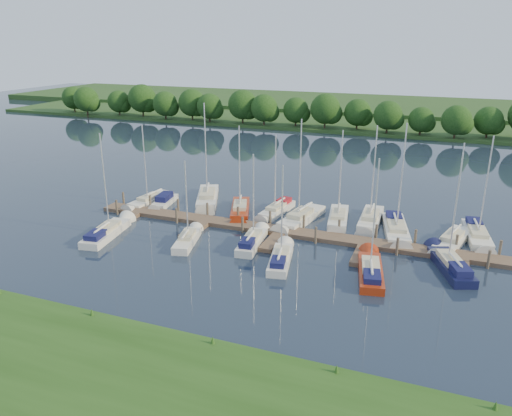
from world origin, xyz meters
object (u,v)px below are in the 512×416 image
(dock, at_px, (280,234))
(motorboat, at_px, (164,202))
(sailboat_n_5, at_px, (300,220))
(sailboat_n_0, at_px, (149,201))
(sailboat_s_2, at_px, (252,242))

(dock, xyz_separation_m, motorboat, (-15.03, 3.94, 0.12))
(dock, distance_m, sailboat_n_5, 4.19)
(sailboat_n_0, xyz_separation_m, sailboat_s_2, (15.20, -6.76, 0.06))
(sailboat_n_0, distance_m, sailboat_n_5, 17.53)
(sailboat_n_0, height_order, sailboat_n_5, sailboat_n_5)
(sailboat_s_2, bearing_deg, dock, 56.42)
(dock, relative_size, sailboat_n_5, 3.65)
(sailboat_s_2, bearing_deg, sailboat_n_5, 65.68)
(dock, distance_m, sailboat_s_2, 3.51)
(dock, distance_m, sailboat_n_0, 17.18)
(sailboat_s_2, bearing_deg, motorboat, 145.75)
(dock, height_order, sailboat_n_0, sailboat_n_0)
(dock, height_order, motorboat, motorboat)
(sailboat_n_5, distance_m, sailboat_s_2, 7.61)
(motorboat, bearing_deg, dock, 156.58)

